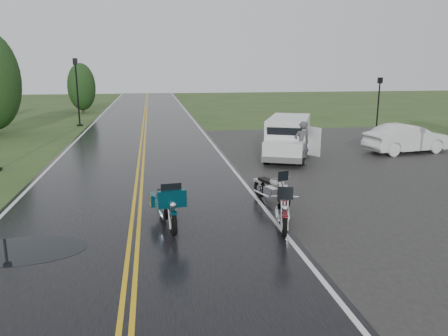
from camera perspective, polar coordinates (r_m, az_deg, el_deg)
name	(u,v)px	position (r m, az deg, el deg)	size (l,w,h in m)	color
ground	(135,224)	(12.31, -11.50, -7.12)	(120.00, 120.00, 0.00)	#2D471E
road	(142,153)	(21.97, -10.68, 1.92)	(8.00, 100.00, 0.04)	black
parking_pad	(403,168)	(20.02, 22.30, 0.05)	(14.00, 24.00, 0.03)	black
motorcycle_red	(285,216)	(10.89, 7.94, -6.17)	(0.78, 2.13, 1.26)	#520912
motorcycle_teal	(173,213)	(10.94, -6.72, -5.82)	(0.83, 2.27, 1.34)	#052D39
motorcycle_silver	(284,193)	(13.03, 7.90, -3.21)	(0.70, 1.93, 1.14)	#9DA0A5
van_white	(267,143)	(19.08, 5.62, 3.28)	(1.84, 4.90, 1.92)	white
person_at_van	(302,144)	(19.00, 10.12, 3.09)	(0.70, 0.46, 1.92)	#47464B
sedan_white	(407,139)	(23.42, 22.78, 3.51)	(1.49, 4.28, 1.41)	silver
lamp_post_far_left	(77,92)	(33.17, -18.60, 9.36)	(0.41, 0.41, 4.82)	black
lamp_post_far_right	(378,108)	(27.63, 19.46, 7.42)	(0.31, 0.31, 3.62)	black
tree_left_far	(82,92)	(42.41, -18.07, 9.42)	(2.51, 2.51, 3.86)	#1E3D19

